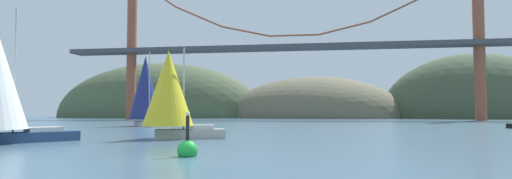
# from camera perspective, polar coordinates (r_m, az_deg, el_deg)

# --- Properties ---
(ground_plane) EXTENTS (360.00, 360.00, 0.00)m
(ground_plane) POSITION_cam_1_polar(r_m,az_deg,el_deg) (20.59, -12.00, -9.61)
(ground_plane) COLOR #426075
(headland_right) EXTENTS (63.99, 44.00, 45.04)m
(headland_right) POSITION_cam_1_polar(r_m,az_deg,el_deg) (162.90, 27.89, -3.51)
(headland_right) COLOR #425138
(headland_right) RESTS_ON ground_plane
(headland_left) EXTENTS (83.42, 44.00, 42.31)m
(headland_left) POSITION_cam_1_polar(r_m,az_deg,el_deg) (166.24, -13.08, -3.77)
(headland_left) COLOR #4C5B3D
(headland_left) RESTS_ON ground_plane
(headland_center) EXTENTS (66.26, 44.00, 30.21)m
(headland_center) POSITION_cam_1_polar(r_m,az_deg,el_deg) (154.15, 8.12, -3.88)
(headland_center) COLOR #6B664C
(headland_center) RESTS_ON ground_plane
(suspension_bridge) EXTENTS (131.61, 6.00, 42.14)m
(suspension_bridge) POSITION_cam_1_polar(r_m,az_deg,el_deg) (115.79, 5.26, 6.03)
(suspension_bridge) COLOR brown
(suspension_bridge) RESTS_ON ground_plane
(sailboat_yellow_sail) EXTENTS (7.75, 5.64, 8.01)m
(sailboat_yellow_sail) POSITION_cam_1_polar(r_m,az_deg,el_deg) (36.81, -11.73, -0.25)
(sailboat_yellow_sail) COLOR #B7B2A8
(sailboat_yellow_sail) RESTS_ON ground_plane
(sailboat_navy_sail) EXTENTS (9.30, 9.44, 11.83)m
(sailboat_navy_sail) POSITION_cam_1_polar(r_m,az_deg,el_deg) (69.27, -14.94, -0.04)
(sailboat_navy_sail) COLOR white
(sailboat_navy_sail) RESTS_ON ground_plane
(channel_buoy) EXTENTS (1.10, 1.10, 2.64)m
(channel_buoy) POSITION_cam_1_polar(r_m,az_deg,el_deg) (22.48, -9.41, -8.13)
(channel_buoy) COLOR green
(channel_buoy) RESTS_ON ground_plane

